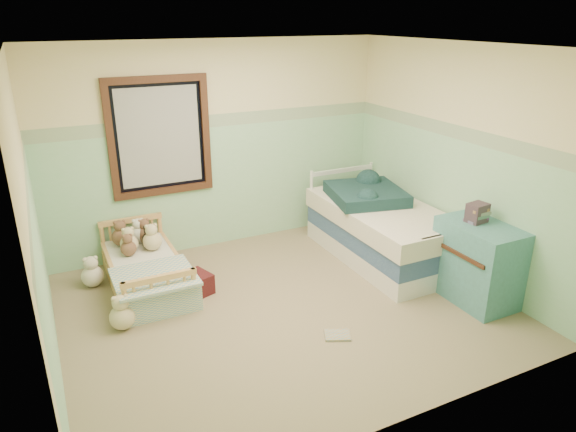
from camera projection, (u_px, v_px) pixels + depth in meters
name	position (u px, v px, depth m)	size (l,w,h in m)	color
floor	(283.00, 308.00, 5.26)	(4.20, 3.60, 0.02)	#857353
ceiling	(282.00, 45.00, 4.34)	(4.20, 3.60, 0.02)	white
wall_back	(218.00, 147.00, 6.30)	(4.20, 0.04, 2.50)	beige
wall_front	(406.00, 269.00, 3.29)	(4.20, 0.04, 2.50)	beige
wall_left	(32.00, 228.00, 3.94)	(0.04, 3.60, 2.50)	beige
wall_right	(457.00, 162.00, 5.66)	(0.04, 3.60, 2.50)	beige
wainscot_mint	(221.00, 187.00, 6.47)	(4.20, 0.01, 1.50)	#8EC996
border_strip	(218.00, 120.00, 6.17)	(4.20, 0.01, 0.15)	#3A6B46
window_frame	(160.00, 137.00, 5.91)	(1.16, 0.06, 1.36)	#452615
window_blinds	(160.00, 137.00, 5.92)	(0.92, 0.01, 1.12)	#B8B8B6
toddler_bed_frame	(147.00, 278.00, 5.63)	(0.72, 1.44, 0.19)	tan
toddler_mattress	(145.00, 265.00, 5.58)	(0.66, 1.38, 0.12)	silver
patchwork_quilt	(154.00, 277.00, 5.17)	(0.78, 0.72, 0.03)	#70A2B8
plush_bed_brown	(121.00, 237.00, 5.87)	(0.21, 0.21, 0.21)	brown
plush_bed_white	(139.00, 234.00, 5.96)	(0.20, 0.20, 0.20)	white
plush_bed_tan	(129.00, 244.00, 5.71)	(0.20, 0.20, 0.20)	beige
plush_bed_dark	(150.00, 240.00, 5.81)	(0.19, 0.19, 0.19)	black
plush_floor_cream	(93.00, 276.00, 5.62)	(0.24, 0.24, 0.24)	beige
plush_floor_tan	(122.00, 317.00, 4.86)	(0.24, 0.24, 0.24)	beige
twin_bed_frame	(381.00, 249.00, 6.28)	(0.97, 1.93, 0.22)	white
twin_boxspring	(382.00, 232.00, 6.20)	(0.97, 1.93, 0.22)	navy
twin_mattress	(383.00, 215.00, 6.12)	(1.00, 1.97, 0.22)	beige
teal_blanket	(366.00, 194.00, 6.28)	(0.82, 0.87, 0.14)	black
dresser	(477.00, 263.00, 5.26)	(0.51, 0.82, 0.82)	#3E7474
book_stack	(477.00, 213.00, 5.15)	(0.19, 0.15, 0.19)	brown
red_pillow	(193.00, 285.00, 5.46)	(0.35, 0.30, 0.22)	maroon
floor_book	(337.00, 335.00, 4.77)	(0.23, 0.18, 0.02)	orange
extra_plush_0	(152.00, 241.00, 5.76)	(0.21, 0.21, 0.21)	beige
extra_plush_1	(128.00, 248.00, 5.63)	(0.17, 0.17, 0.17)	brown
extra_plush_2	(145.00, 234.00, 5.96)	(0.19, 0.19, 0.19)	brown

